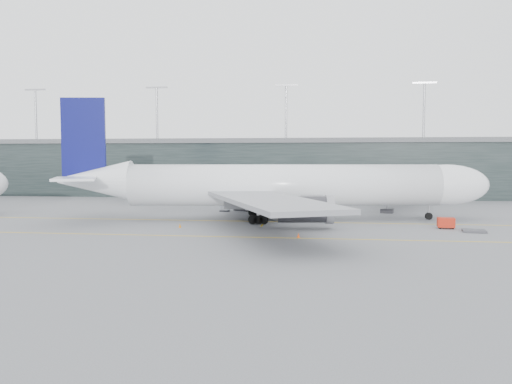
# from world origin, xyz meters

# --- Properties ---
(ground) EXTENTS (320.00, 320.00, 0.00)m
(ground) POSITION_xyz_m (0.00, 0.00, 0.00)
(ground) COLOR slate
(ground) RESTS_ON ground
(taxiline_a) EXTENTS (160.00, 0.25, 0.02)m
(taxiline_a) POSITION_xyz_m (0.00, -4.00, 0.01)
(taxiline_a) COLOR gold
(taxiline_a) RESTS_ON ground
(taxiline_b) EXTENTS (160.00, 0.25, 0.02)m
(taxiline_b) POSITION_xyz_m (0.00, -20.00, 0.01)
(taxiline_b) COLOR gold
(taxiline_b) RESTS_ON ground
(taxiline_lead_main) EXTENTS (0.25, 60.00, 0.02)m
(taxiline_lead_main) POSITION_xyz_m (5.00, 20.00, 0.01)
(taxiline_lead_main) COLOR gold
(taxiline_lead_main) RESTS_ON ground
(terminal) EXTENTS (240.00, 36.00, 29.00)m
(terminal) POSITION_xyz_m (-0.00, 58.00, 7.62)
(terminal) COLOR black
(terminal) RESTS_ON ground
(main_aircraft) EXTENTS (71.55, 66.68, 20.07)m
(main_aircraft) POSITION_xyz_m (7.43, -1.62, 5.63)
(main_aircraft) COLOR white
(main_aircraft) RESTS_ON ground
(jet_bridge) EXTENTS (16.94, 47.46, 7.39)m
(jet_bridge) POSITION_xyz_m (28.81, 25.84, 5.53)
(jet_bridge) COLOR #2B2A2F
(jet_bridge) RESTS_ON ground
(gse_cart) EXTENTS (2.48, 1.69, 1.61)m
(gse_cart) POSITION_xyz_m (32.04, -8.72, 0.90)
(gse_cart) COLOR #B61F0D
(gse_cart) RESTS_ON ground
(baggage_dolly) EXTENTS (3.31, 2.79, 0.30)m
(baggage_dolly) POSITION_xyz_m (35.08, -11.79, 0.18)
(baggage_dolly) COLOR #3D3C41
(baggage_dolly) RESTS_ON ground
(uld_a) EXTENTS (1.93, 1.57, 1.71)m
(uld_a) POSITION_xyz_m (-4.32, 10.14, 0.90)
(uld_a) COLOR #353539
(uld_a) RESTS_ON ground
(uld_b) EXTENTS (2.65, 2.35, 2.03)m
(uld_b) POSITION_xyz_m (-1.50, 11.92, 1.07)
(uld_b) COLOR #353539
(uld_b) RESTS_ON ground
(uld_c) EXTENTS (2.46, 2.08, 2.03)m
(uld_c) POSITION_xyz_m (0.65, 10.97, 1.07)
(uld_c) COLOR #353539
(uld_c) RESTS_ON ground
(cone_nose) EXTENTS (0.50, 0.50, 0.80)m
(cone_nose) POSITION_xyz_m (33.24, -5.14, 0.40)
(cone_nose) COLOR #E54B0C
(cone_nose) RESTS_ON ground
(cone_wing_stbd) EXTENTS (0.40, 0.40, 0.64)m
(cone_wing_stbd) POSITION_xyz_m (11.00, -19.67, 0.32)
(cone_wing_stbd) COLOR #FF510E
(cone_wing_stbd) RESTS_ON ground
(cone_wing_port) EXTENTS (0.50, 0.50, 0.80)m
(cone_wing_port) POSITION_xyz_m (9.01, 12.68, 0.40)
(cone_wing_port) COLOR orange
(cone_wing_port) RESTS_ON ground
(cone_tail) EXTENTS (0.40, 0.40, 0.64)m
(cone_tail) POSITION_xyz_m (-6.75, -12.56, 0.32)
(cone_tail) COLOR orange
(cone_tail) RESTS_ON ground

